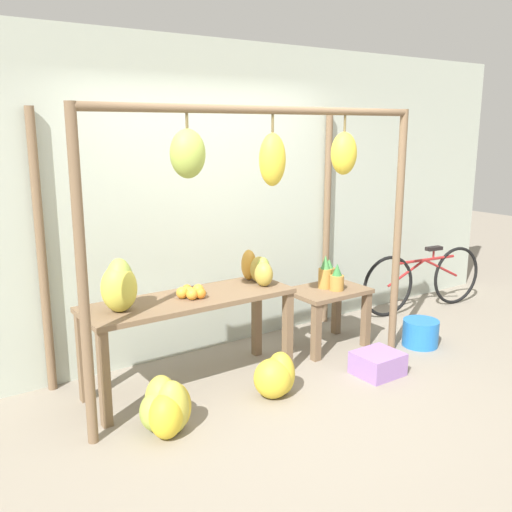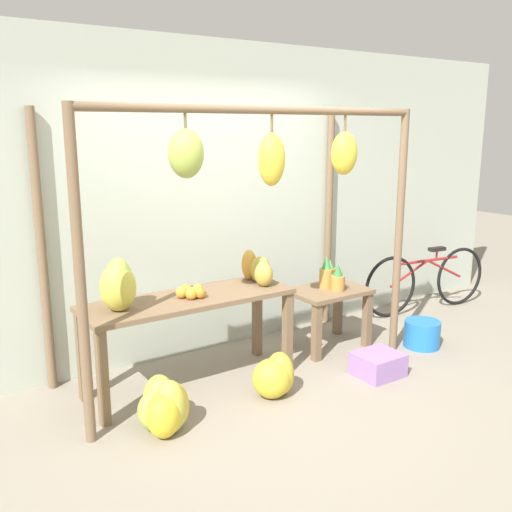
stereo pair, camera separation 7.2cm
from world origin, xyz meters
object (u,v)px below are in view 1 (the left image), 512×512
banana_pile_ground_left (166,408)px  papaya_pile (258,270)px  banana_pile_on_table (119,287)px  orange_pile (192,292)px  blue_bucket (420,333)px  banana_pile_ground_right (276,376)px  fruit_crate_white (378,363)px  pineapple_cluster (330,276)px  parked_bicycle (424,279)px

banana_pile_ground_left → papaya_pile: (1.17, 0.57, 0.69)m
banana_pile_on_table → orange_pile: bearing=0.2°
orange_pile → banana_pile_on_table: bearing=-179.8°
blue_bucket → banana_pile_ground_right: bearing=-178.0°
orange_pile → fruit_crate_white: size_ratio=0.69×
banana_pile_ground_right → papaya_pile: bearing=67.8°
pineapple_cluster → papaya_pile: (-0.81, 0.01, 0.18)m
fruit_crate_white → parked_bicycle: parked_bicycle is taller
blue_bucket → parked_bicycle: parked_bicycle is taller
pineapple_cluster → banana_pile_ground_left: size_ratio=0.64×
orange_pile → banana_pile_ground_right: (0.43, -0.53, -0.62)m
banana_pile_on_table → banana_pile_ground_right: size_ratio=0.98×
fruit_crate_white → blue_bucket: blue_bucket is taller
banana_pile_on_table → papaya_pile: 1.26m
parked_bicycle → banana_pile_ground_left: bearing=-167.9°
papaya_pile → pineapple_cluster: bearing=-0.7°
pineapple_cluster → banana_pile_on_table: bearing=-178.7°
banana_pile_ground_right → papaya_pile: 0.94m
orange_pile → banana_pile_ground_right: 0.92m
banana_pile_on_table → fruit_crate_white: banana_pile_on_table is taller
blue_bucket → orange_pile: bearing=168.1°
pineapple_cluster → parked_bicycle: size_ratio=0.19×
pineapple_cluster → banana_pile_ground_right: 1.30m
pineapple_cluster → parked_bicycle: (1.62, 0.21, -0.33)m
blue_bucket → papaya_pile: (-1.53, 0.52, 0.74)m
banana_pile_on_table → orange_pile: banana_pile_on_table is taller
banana_pile_on_table → banana_pile_ground_left: (0.09, -0.51, -0.76)m
banana_pile_on_table → fruit_crate_white: size_ratio=1.04×
orange_pile → banana_pile_ground_left: size_ratio=0.52×
papaya_pile → blue_bucket: bearing=-18.7°
banana_pile_on_table → fruit_crate_white: (1.97, -0.69, -0.83)m
parked_bicycle → pineapple_cluster: bearing=-172.6°
pineapple_cluster → papaya_pile: 0.83m
blue_bucket → banana_pile_on_table: bearing=170.6°
banana_pile_ground_right → banana_pile_on_table: bearing=152.8°
banana_pile_on_table → banana_pile_ground_right: banana_pile_on_table is taller
banana_pile_on_table → banana_pile_ground_left: size_ratio=0.79×
banana_pile_ground_right → fruit_crate_white: 0.97m
orange_pile → blue_bucket: bearing=-11.9°
pineapple_cluster → fruit_crate_white: 0.95m
banana_pile_ground_right → blue_bucket: (1.77, 0.06, -0.04)m
orange_pile → papaya_pile: size_ratio=0.59×
blue_bucket → papaya_pile: bearing=161.3°
fruit_crate_white → papaya_pile: papaya_pile is taller
papaya_pile → parked_bicycle: bearing=4.7°
parked_bicycle → papaya_pile: papaya_pile is taller
parked_bicycle → blue_bucket: bearing=-141.3°
banana_pile_ground_left → fruit_crate_white: bearing=-5.4°
banana_pile_ground_right → papaya_pile: papaya_pile is taller
pineapple_cluster → papaya_pile: bearing=179.3°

